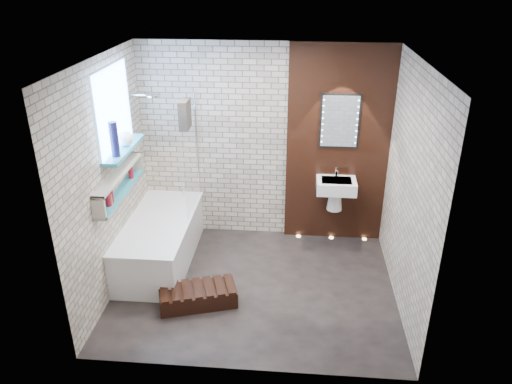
# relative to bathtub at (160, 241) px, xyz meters

# --- Properties ---
(ground) EXTENTS (3.20, 3.20, 0.00)m
(ground) POSITION_rel_bathtub_xyz_m (1.22, -0.45, -0.29)
(ground) COLOR black
(ground) RESTS_ON ground
(room_shell) EXTENTS (3.24, 3.20, 2.60)m
(room_shell) POSITION_rel_bathtub_xyz_m (1.22, -0.45, 1.01)
(room_shell) COLOR gray
(room_shell) RESTS_ON ground
(walnut_panel) EXTENTS (1.30, 0.06, 2.60)m
(walnut_panel) POSITION_rel_bathtub_xyz_m (2.17, 0.82, 1.01)
(walnut_panel) COLOR black
(walnut_panel) RESTS_ON ground
(clerestory_window) EXTENTS (0.18, 1.00, 0.94)m
(clerestory_window) POSITION_rel_bathtub_xyz_m (-0.34, -0.10, 1.61)
(clerestory_window) COLOR #7FADE0
(clerestory_window) RESTS_ON room_shell
(display_niche) EXTENTS (0.14, 1.30, 0.26)m
(display_niche) POSITION_rel_bathtub_xyz_m (-0.31, -0.30, 0.91)
(display_niche) COLOR teal
(display_niche) RESTS_ON room_shell
(bathtub) EXTENTS (0.79, 1.74, 0.70)m
(bathtub) POSITION_rel_bathtub_xyz_m (0.00, 0.00, 0.00)
(bathtub) COLOR white
(bathtub) RESTS_ON ground
(bath_screen) EXTENTS (0.01, 0.78, 1.40)m
(bath_screen) POSITION_rel_bathtub_xyz_m (0.35, 0.44, 0.99)
(bath_screen) COLOR white
(bath_screen) RESTS_ON bathtub
(towel) EXTENTS (0.10, 0.26, 0.34)m
(towel) POSITION_rel_bathtub_xyz_m (0.35, 0.24, 1.56)
(towel) COLOR #292420
(towel) RESTS_ON bath_screen
(shower_head) EXTENTS (0.18, 0.18, 0.02)m
(shower_head) POSITION_rel_bathtub_xyz_m (-0.08, 0.50, 1.71)
(shower_head) COLOR silver
(shower_head) RESTS_ON room_shell
(washbasin) EXTENTS (0.50, 0.36, 0.58)m
(washbasin) POSITION_rel_bathtub_xyz_m (2.17, 0.62, 0.50)
(washbasin) COLOR white
(washbasin) RESTS_ON walnut_panel
(led_mirror) EXTENTS (0.50, 0.02, 0.70)m
(led_mirror) POSITION_rel_bathtub_xyz_m (2.17, 0.78, 1.36)
(led_mirror) COLOR black
(led_mirror) RESTS_ON walnut_panel
(walnut_step) EXTENTS (0.91, 0.60, 0.19)m
(walnut_step) POSITION_rel_bathtub_xyz_m (0.62, -0.82, -0.20)
(walnut_step) COLOR black
(walnut_step) RESTS_ON ground
(niche_bottles) EXTENTS (0.06, 0.80, 0.16)m
(niche_bottles) POSITION_rel_bathtub_xyz_m (-0.31, -0.45, 0.88)
(niche_bottles) COLOR maroon
(niche_bottles) RESTS_ON display_niche
(sill_vases) EXTENTS (0.17, 0.46, 0.38)m
(sill_vases) POSITION_rel_bathtub_xyz_m (-0.28, -0.17, 1.38)
(sill_vases) COLOR white
(sill_vases) RESTS_ON clerestory_window
(floor_uplights) EXTENTS (0.96, 0.06, 0.01)m
(floor_uplights) POSITION_rel_bathtub_xyz_m (2.17, 0.75, -0.29)
(floor_uplights) COLOR #FFD899
(floor_uplights) RESTS_ON ground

